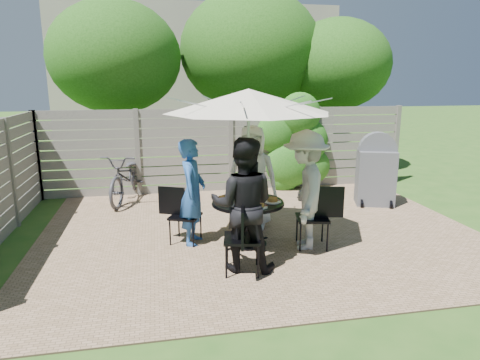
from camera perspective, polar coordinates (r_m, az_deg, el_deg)
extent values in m
plane|color=#2A551A|center=(6.85, 3.16, -7.66)|extent=(60.00, 60.00, 0.00)
cube|color=#9C7A5A|center=(7.30, 2.19, -6.22)|extent=(7.00, 6.00, 0.02)
cube|color=gray|center=(9.46, -1.26, 4.03)|extent=(8.00, 0.10, 1.85)
ellipsoid|color=#185C15|center=(9.65, 7.13, 3.97)|extent=(1.20, 0.70, 1.80)
cube|color=#A69A8B|center=(18.26, -6.30, 13.39)|extent=(10.00, 6.00, 5.00)
ellipsoid|color=#1B4510|center=(11.24, -16.33, 15.45)|extent=(3.20, 3.20, 2.72)
ellipsoid|color=#1B4510|center=(12.00, 1.45, 16.79)|extent=(3.80, 3.80, 3.23)
ellipsoid|color=#1B4510|center=(12.00, 12.87, 14.80)|extent=(2.80, 2.80, 2.38)
cylinder|color=black|center=(6.32, 1.07, -2.97)|extent=(1.31, 1.31, 0.03)
cylinder|color=black|center=(6.43, 1.06, -5.87)|extent=(0.08, 0.08, 0.68)
cylinder|color=black|center=(6.54, 1.05, -8.52)|extent=(0.56, 0.56, 0.04)
cylinder|color=silver|center=(6.22, 1.09, 0.77)|extent=(0.04, 0.04, 2.20)
cone|color=beige|center=(6.08, 1.13, 10.50)|extent=(2.98, 2.98, 0.33)
cube|color=black|center=(7.30, 1.64, -2.71)|extent=(0.56, 0.56, 0.03)
cube|color=black|center=(7.44, 1.97, -0.55)|extent=(0.20, 0.40, 0.44)
imported|color=silver|center=(7.08, 1.60, 0.36)|extent=(0.97, 0.77, 1.73)
cube|color=black|center=(6.53, -7.30, -4.81)|extent=(0.56, 0.56, 0.03)
cube|color=black|center=(6.54, -9.09, -2.75)|extent=(0.39, 0.20, 0.43)
imported|color=#23519A|center=(6.40, -6.35, -1.67)|extent=(0.54, 0.67, 1.61)
cube|color=black|center=(5.49, 0.29, -7.81)|extent=(0.54, 0.54, 0.04)
cube|color=black|center=(5.19, 0.31, -6.14)|extent=(0.12, 0.46, 0.47)
imported|color=black|center=(5.47, 0.41, -3.39)|extent=(1.01, 0.88, 1.75)
cube|color=black|center=(6.39, 9.62, -5.03)|extent=(0.53, 0.53, 0.04)
cube|color=black|center=(6.36, 11.71, -2.89)|extent=(0.45, 0.12, 0.46)
imported|color=beige|center=(6.26, 8.67, -1.38)|extent=(0.95, 1.27, 1.75)
cylinder|color=white|center=(6.66, 1.31, -1.93)|extent=(0.26, 0.26, 0.01)
cylinder|color=#9F662F|center=(6.65, 1.31, -1.67)|extent=(0.15, 0.15, 0.05)
cylinder|color=white|center=(6.35, -2.17, -2.70)|extent=(0.26, 0.26, 0.01)
cylinder|color=#9F662F|center=(6.34, -2.17, -2.42)|extent=(0.15, 0.15, 0.05)
cylinder|color=white|center=(5.97, 0.80, -3.74)|extent=(0.26, 0.26, 0.01)
cylinder|color=#9F662F|center=(5.96, 0.80, -3.45)|extent=(0.15, 0.15, 0.05)
cylinder|color=white|center=(6.30, 4.34, -2.87)|extent=(0.26, 0.26, 0.01)
cylinder|color=#9F662F|center=(6.29, 4.35, -2.59)|extent=(0.15, 0.15, 0.05)
cylinder|color=white|center=(6.02, 2.56, -3.62)|extent=(0.24, 0.24, 0.01)
cylinder|color=#9F662F|center=(6.01, 2.57, -3.33)|extent=(0.14, 0.14, 0.05)
cylinder|color=silver|center=(6.56, 0.34, -1.61)|extent=(0.07, 0.07, 0.14)
cylinder|color=silver|center=(6.22, -1.39, -2.43)|extent=(0.07, 0.07, 0.14)
cylinder|color=silver|center=(6.04, 1.88, -2.92)|extent=(0.07, 0.07, 0.14)
cylinder|color=silver|center=(6.39, 3.47, -2.04)|extent=(0.07, 0.07, 0.14)
cylinder|color=#59280C|center=(6.35, 0.57, -2.02)|extent=(0.09, 0.09, 0.16)
cylinder|color=#C6B293|center=(6.51, 2.10, -1.83)|extent=(0.08, 0.08, 0.12)
imported|color=#333338|center=(9.03, -14.73, 0.43)|extent=(1.16, 2.03, 1.01)
cube|color=#515256|center=(8.84, 17.60, 0.26)|extent=(0.85, 0.75, 1.10)
cylinder|color=#515256|center=(8.74, 17.85, 3.76)|extent=(0.76, 0.44, 0.72)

